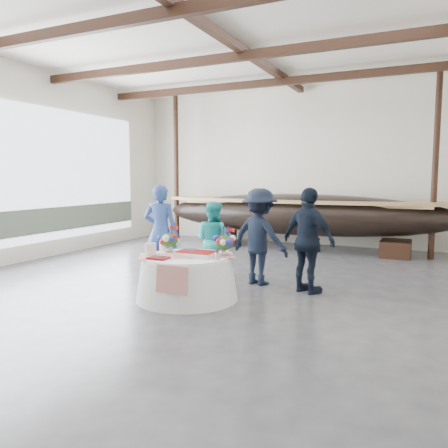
% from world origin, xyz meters
% --- Properties ---
extents(floor, '(10.00, 12.00, 0.01)m').
position_xyz_m(floor, '(0.00, 0.00, 0.00)').
color(floor, '#3D3D42').
rests_on(floor, ground).
extents(wall_back, '(10.00, 0.02, 4.50)m').
position_xyz_m(wall_back, '(0.00, 6.00, 2.25)').
color(wall_back, silver).
rests_on(wall_back, ground).
extents(ceiling, '(10.00, 12.00, 0.01)m').
position_xyz_m(ceiling, '(0.00, 0.00, 4.50)').
color(ceiling, white).
rests_on(ceiling, wall_back).
extents(pavilion_structure, '(9.80, 11.76, 4.50)m').
position_xyz_m(pavilion_structure, '(0.00, 0.83, 4.00)').
color(pavilion_structure, black).
rests_on(pavilion_structure, ground).
extents(open_bay, '(0.03, 7.00, 3.20)m').
position_xyz_m(open_bay, '(-4.95, 1.00, 1.83)').
color(open_bay, silver).
rests_on(open_bay, ground).
extents(longboat_display, '(7.97, 1.59, 1.49)m').
position_xyz_m(longboat_display, '(0.33, 4.85, 0.95)').
color(longboat_display, black).
rests_on(longboat_display, ground).
extents(banquet_table, '(1.62, 1.62, 0.70)m').
position_xyz_m(banquet_table, '(-0.06, -0.55, 0.35)').
color(banquet_table, white).
rests_on(banquet_table, ground).
extents(tabletop_items, '(1.57, 1.24, 0.40)m').
position_xyz_m(tabletop_items, '(-0.08, -0.38, 0.85)').
color(tabletop_items, '#B31811').
rests_on(tabletop_items, banquet_table).
extents(guest_woman_blue, '(0.75, 0.59, 1.80)m').
position_xyz_m(guest_woman_blue, '(-1.31, 0.60, 0.90)').
color(guest_woman_blue, '#2B478C').
rests_on(guest_woman_blue, ground).
extents(guest_woman_teal, '(0.81, 0.67, 1.49)m').
position_xyz_m(guest_woman_teal, '(-0.32, 0.89, 0.74)').
color(guest_woman_teal, '#22B1B1').
rests_on(guest_woman_teal, ground).
extents(guest_man_left, '(1.25, 0.91, 1.74)m').
position_xyz_m(guest_man_left, '(0.64, 0.87, 0.87)').
color(guest_man_left, black).
rests_on(guest_man_left, ground).
extents(guest_man_right, '(1.13, 0.85, 1.78)m').
position_xyz_m(guest_man_right, '(1.60, 0.63, 0.89)').
color(guest_man_right, black).
rests_on(guest_man_right, ground).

